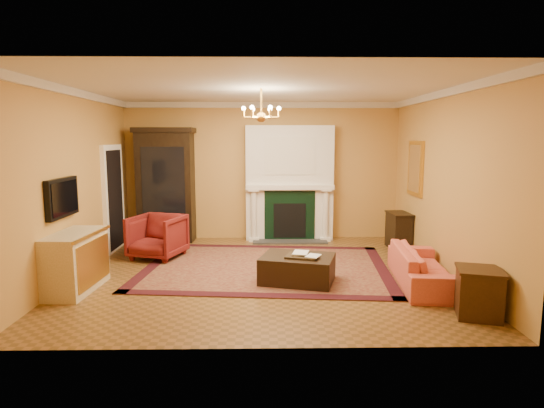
{
  "coord_description": "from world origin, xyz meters",
  "views": [
    {
      "loc": [
        0.04,
        -7.32,
        2.21
      ],
      "look_at": [
        0.18,
        0.3,
        1.12
      ],
      "focal_mm": 30.0,
      "sensor_mm": 36.0,
      "label": 1
    }
  ],
  "objects_px": {
    "console_table": "(399,231)",
    "wingback_armchair": "(157,234)",
    "coral_sofa": "(423,261)",
    "pedestal_table": "(157,230)",
    "china_cabinet": "(166,187)",
    "commode": "(75,262)",
    "end_table": "(479,294)",
    "leather_ottoman": "(297,269)"
  },
  "relations": [
    {
      "from": "pedestal_table",
      "to": "china_cabinet",
      "type": "bearing_deg",
      "value": 86.68
    },
    {
      "from": "console_table",
      "to": "leather_ottoman",
      "type": "bearing_deg",
      "value": -138.25
    },
    {
      "from": "coral_sofa",
      "to": "leather_ottoman",
      "type": "distance_m",
      "value": 1.92
    },
    {
      "from": "console_table",
      "to": "wingback_armchair",
      "type": "bearing_deg",
      "value": -174.71
    },
    {
      "from": "pedestal_table",
      "to": "leather_ottoman",
      "type": "xyz_separation_m",
      "value": [
        2.68,
        -2.19,
        -0.18
      ]
    },
    {
      "from": "china_cabinet",
      "to": "leather_ottoman",
      "type": "bearing_deg",
      "value": -47.06
    },
    {
      "from": "china_cabinet",
      "to": "console_table",
      "type": "distance_m",
      "value": 4.99
    },
    {
      "from": "coral_sofa",
      "to": "end_table",
      "type": "distance_m",
      "value": 1.31
    },
    {
      "from": "pedestal_table",
      "to": "coral_sofa",
      "type": "distance_m",
      "value": 5.14
    },
    {
      "from": "china_cabinet",
      "to": "coral_sofa",
      "type": "bearing_deg",
      "value": -32.99
    },
    {
      "from": "pedestal_table",
      "to": "leather_ottoman",
      "type": "height_order",
      "value": "pedestal_table"
    },
    {
      "from": "commode",
      "to": "leather_ottoman",
      "type": "height_order",
      "value": "commode"
    },
    {
      "from": "wingback_armchair",
      "to": "end_table",
      "type": "relative_size",
      "value": 1.52
    },
    {
      "from": "wingback_armchair",
      "to": "leather_ottoman",
      "type": "relative_size",
      "value": 0.82
    },
    {
      "from": "pedestal_table",
      "to": "console_table",
      "type": "height_order",
      "value": "console_table"
    },
    {
      "from": "console_table",
      "to": "leather_ottoman",
      "type": "distance_m",
      "value": 3.13
    },
    {
      "from": "commode",
      "to": "coral_sofa",
      "type": "height_order",
      "value": "commode"
    },
    {
      "from": "china_cabinet",
      "to": "commode",
      "type": "bearing_deg",
      "value": -99.53
    },
    {
      "from": "coral_sofa",
      "to": "pedestal_table",
      "type": "bearing_deg",
      "value": 69.35
    },
    {
      "from": "wingback_armchair",
      "to": "console_table",
      "type": "xyz_separation_m",
      "value": [
        4.73,
        0.68,
        -0.09
      ]
    },
    {
      "from": "wingback_armchair",
      "to": "pedestal_table",
      "type": "bearing_deg",
      "value": 122.24
    },
    {
      "from": "coral_sofa",
      "to": "console_table",
      "type": "relative_size",
      "value": 2.69
    },
    {
      "from": "end_table",
      "to": "leather_ottoman",
      "type": "bearing_deg",
      "value": 146.8
    },
    {
      "from": "pedestal_table",
      "to": "commode",
      "type": "bearing_deg",
      "value": -103.57
    },
    {
      "from": "end_table",
      "to": "leather_ottoman",
      "type": "distance_m",
      "value": 2.59
    },
    {
      "from": "pedestal_table",
      "to": "wingback_armchair",
      "type": "bearing_deg",
      "value": -75.7
    },
    {
      "from": "china_cabinet",
      "to": "console_table",
      "type": "xyz_separation_m",
      "value": [
        4.86,
        -0.8,
        -0.82
      ]
    },
    {
      "from": "coral_sofa",
      "to": "console_table",
      "type": "height_order",
      "value": "coral_sofa"
    },
    {
      "from": "console_table",
      "to": "commode",
      "type": "bearing_deg",
      "value": -158.37
    },
    {
      "from": "pedestal_table",
      "to": "end_table",
      "type": "relative_size",
      "value": 1.17
    },
    {
      "from": "end_table",
      "to": "china_cabinet",
      "type": "bearing_deg",
      "value": 137.41
    },
    {
      "from": "pedestal_table",
      "to": "console_table",
      "type": "xyz_separation_m",
      "value": [
        4.9,
        0.01,
        -0.05
      ]
    },
    {
      "from": "wingback_armchair",
      "to": "coral_sofa",
      "type": "height_order",
      "value": "wingback_armchair"
    },
    {
      "from": "wingback_armchair",
      "to": "console_table",
      "type": "distance_m",
      "value": 4.78
    },
    {
      "from": "commode",
      "to": "coral_sofa",
      "type": "bearing_deg",
      "value": 5.47
    },
    {
      "from": "commode",
      "to": "china_cabinet",
      "type": "bearing_deg",
      "value": 82.33
    },
    {
      "from": "china_cabinet",
      "to": "end_table",
      "type": "bearing_deg",
      "value": -40.99
    },
    {
      "from": "leather_ottoman",
      "to": "console_table",
      "type": "bearing_deg",
      "value": 60.14
    },
    {
      "from": "wingback_armchair",
      "to": "leather_ottoman",
      "type": "distance_m",
      "value": 2.94
    },
    {
      "from": "commode",
      "to": "pedestal_table",
      "type": "bearing_deg",
      "value": 79.89
    },
    {
      "from": "pedestal_table",
      "to": "commode",
      "type": "distance_m",
      "value": 2.58
    },
    {
      "from": "coral_sofa",
      "to": "end_table",
      "type": "relative_size",
      "value": 3.24
    }
  ]
}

